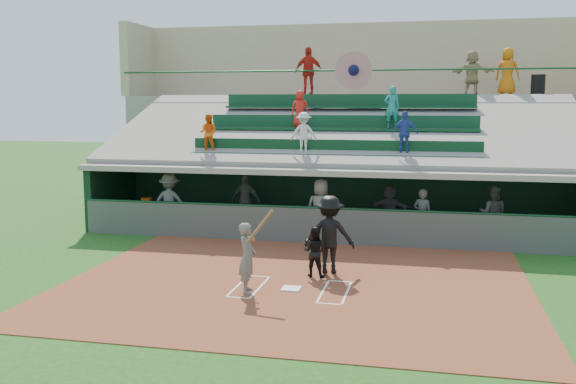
% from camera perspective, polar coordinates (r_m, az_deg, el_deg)
% --- Properties ---
extents(ground, '(100.00, 100.00, 0.00)m').
position_cam_1_polar(ground, '(15.09, 0.29, -8.70)').
color(ground, '#1D4D15').
rests_on(ground, ground).
extents(dirt_slab, '(11.00, 9.00, 0.02)m').
position_cam_1_polar(dirt_slab, '(15.56, 0.68, -8.15)').
color(dirt_slab, brown).
rests_on(dirt_slab, ground).
extents(home_plate, '(0.43, 0.43, 0.03)m').
position_cam_1_polar(home_plate, '(15.08, 0.29, -8.58)').
color(home_plate, white).
rests_on(home_plate, dirt_slab).
extents(batters_box_chalk, '(2.65, 1.85, 0.01)m').
position_cam_1_polar(batters_box_chalk, '(15.08, 0.29, -8.62)').
color(batters_box_chalk, white).
rests_on(batters_box_chalk, dirt_slab).
extents(dugout_floor, '(16.00, 3.50, 0.04)m').
position_cam_1_polar(dugout_floor, '(21.54, 4.06, -3.58)').
color(dugout_floor, gray).
rests_on(dugout_floor, ground).
extents(concourse_slab, '(20.00, 3.00, 4.60)m').
position_cam_1_polar(concourse_slab, '(27.87, 6.12, 3.76)').
color(concourse_slab, gray).
rests_on(concourse_slab, ground).
extents(grandstand, '(20.40, 10.40, 7.80)m').
position_cam_1_polar(grandstand, '(24.92, 5.35, 3.19)').
color(grandstand, '#4C514C').
rests_on(grandstand, ground).
extents(batter_at_plate, '(0.88, 0.75, 1.95)m').
position_cam_1_polar(batter_at_plate, '(14.67, -3.63, -5.81)').
color(batter_at_plate, '#565954').
rests_on(batter_at_plate, dirt_slab).
extents(catcher, '(0.67, 0.55, 1.26)m').
position_cam_1_polar(catcher, '(16.03, 2.37, -5.31)').
color(catcher, black).
rests_on(catcher, dirt_slab).
extents(home_umpire, '(1.33, 0.83, 1.98)m').
position_cam_1_polar(home_umpire, '(16.33, 3.70, -3.78)').
color(home_umpire, black).
rests_on(home_umpire, dirt_slab).
extents(dugout_bench, '(14.65, 1.18, 0.44)m').
position_cam_1_polar(dugout_bench, '(22.63, 5.10, -2.41)').
color(dugout_bench, brown).
rests_on(dugout_bench, dugout_floor).
extents(white_table, '(0.94, 0.83, 0.68)m').
position_cam_1_polar(white_table, '(22.55, -12.55, -2.30)').
color(white_table, silver).
rests_on(white_table, dugout_floor).
extents(water_cooler, '(0.37, 0.37, 0.37)m').
position_cam_1_polar(water_cooler, '(22.43, -12.45, -0.98)').
color(water_cooler, '#E9580D').
rests_on(water_cooler, white_table).
extents(dugout_player_a, '(1.33, 0.87, 1.92)m').
position_cam_1_polar(dugout_player_a, '(21.94, -10.46, -0.88)').
color(dugout_player_a, '#61645E').
rests_on(dugout_player_a, dugout_floor).
extents(dugout_player_b, '(1.15, 0.66, 1.84)m').
position_cam_1_polar(dugout_player_b, '(22.26, -3.76, -0.74)').
color(dugout_player_b, '#5D605A').
rests_on(dugout_player_b, dugout_floor).
extents(dugout_player_c, '(1.02, 0.74, 1.93)m').
position_cam_1_polar(dugout_player_c, '(20.10, 2.95, -1.55)').
color(dugout_player_c, '#5A5D58').
rests_on(dugout_player_c, dugout_floor).
extents(dugout_player_d, '(1.55, 0.79, 1.60)m').
position_cam_1_polar(dugout_player_d, '(21.50, 9.04, -1.46)').
color(dugout_player_d, '#51534E').
rests_on(dugout_player_d, dugout_floor).
extents(dugout_player_e, '(0.71, 0.58, 1.66)m').
position_cam_1_polar(dugout_player_e, '(20.25, 11.86, -2.03)').
color(dugout_player_e, '#555752').
rests_on(dugout_player_e, dugout_floor).
extents(dugout_player_f, '(0.93, 0.78, 1.74)m').
position_cam_1_polar(dugout_player_f, '(20.90, 17.73, -1.83)').
color(dugout_player_f, '#585B56').
rests_on(dugout_player_f, dugout_floor).
extents(trash_bin, '(0.53, 0.53, 0.80)m').
position_cam_1_polar(trash_bin, '(27.13, 21.33, 8.86)').
color(trash_bin, black).
rests_on(trash_bin, concourse_slab).
extents(concourse_staff_a, '(1.26, 0.89, 1.99)m').
position_cam_1_polar(concourse_staff_a, '(26.87, 1.86, 10.68)').
color(concourse_staff_a, red).
rests_on(concourse_staff_a, concourse_slab).
extents(concourse_staff_b, '(1.05, 0.84, 1.87)m').
position_cam_1_polar(concourse_staff_b, '(27.25, 18.93, 10.10)').
color(concourse_staff_b, '#D4660C').
rests_on(concourse_staff_b, concourse_slab).
extents(concourse_staff_c, '(1.73, 0.94, 1.78)m').
position_cam_1_polar(concourse_staff_c, '(27.05, 16.06, 10.14)').
color(concourse_staff_c, tan).
rests_on(concourse_staff_c, concourse_slab).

